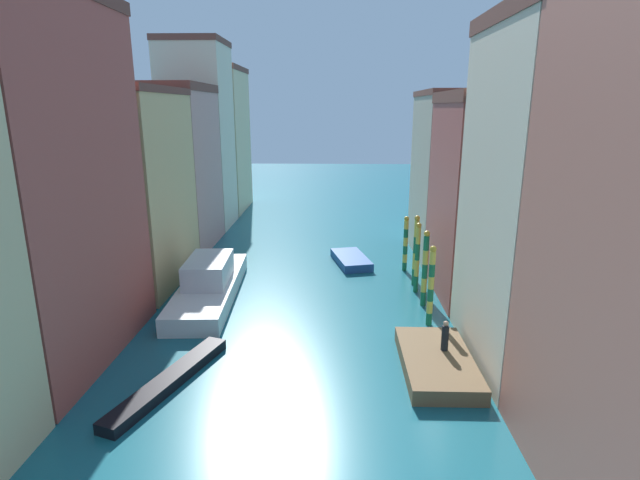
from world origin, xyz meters
TOP-DOWN VIEW (x-y plane):
  - ground_plane at (0.00, 24.50)m, footprint 154.00×154.00m
  - building_left_1 at (-12.34, 10.02)m, footprint 6.50×11.72m
  - building_left_2 at (-12.34, 21.31)m, footprint 6.50×10.36m
  - building_left_3 at (-12.34, 31.20)m, footprint 6.50×9.49m
  - building_left_4 at (-12.34, 39.65)m, footprint 6.50×7.25m
  - building_left_5 at (-12.34, 48.65)m, footprint 6.50×10.04m
  - building_right_1 at (12.34, 10.49)m, footprint 6.50×9.35m
  - building_right_2 at (12.34, 19.90)m, footprint 6.50×9.01m
  - building_right_3 at (12.34, 28.95)m, footprint 6.50×9.22m
  - waterfront_dock at (7.18, 9.15)m, footprint 3.36×6.42m
  - person_on_dock at (7.64, 9.73)m, footprint 0.36×0.36m
  - mooring_pole_0 at (7.75, 14.36)m, footprint 0.39×0.39m
  - mooring_pole_1 at (7.92, 17.36)m, footprint 0.40×0.40m
  - mooring_pole_2 at (7.82, 19.79)m, footprint 0.36×0.36m
  - mooring_pole_3 at (7.92, 21.22)m, footprint 0.39×0.39m
  - mooring_pole_4 at (7.67, 24.50)m, footprint 0.39×0.39m
  - vaporetto_white at (-6.38, 18.44)m, footprint 4.10×12.86m
  - gondola_black at (-5.50, 7.31)m, footprint 3.66×8.07m
  - motorboat_0 at (3.49, 26.14)m, footprint 3.45×5.48m

SIDE VIEW (x-z plane):
  - ground_plane at x=0.00m, z-range 0.00..0.00m
  - gondola_black at x=-5.50m, z-range 0.00..0.51m
  - motorboat_0 at x=3.49m, z-range 0.00..0.67m
  - waterfront_dock at x=7.18m, z-range 0.00..0.76m
  - vaporetto_white at x=-6.38m, z-range -0.40..2.34m
  - person_on_dock at x=7.64m, z-range 0.70..2.26m
  - mooring_pole_4 at x=7.67m, z-range 0.06..4.46m
  - mooring_pole_0 at x=7.75m, z-range 0.06..4.94m
  - mooring_pole_2 at x=7.82m, z-range 0.05..5.02m
  - mooring_pole_1 at x=7.92m, z-range 0.06..5.08m
  - mooring_pole_3 at x=7.92m, z-range 0.06..5.23m
  - building_right_2 at x=12.34m, z-range 0.01..13.55m
  - building_right_3 at x=12.34m, z-range 0.01..13.89m
  - building_left_2 at x=-12.34m, z-range 0.01..13.91m
  - building_left_3 at x=-12.34m, z-range 0.01..14.56m
  - building_right_1 at x=12.34m, z-range 0.02..16.86m
  - building_left_5 at x=-12.34m, z-range 0.01..17.28m
  - building_left_1 at x=-12.34m, z-range 0.01..17.99m
  - building_left_4 at x=-12.34m, z-range 0.01..19.24m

